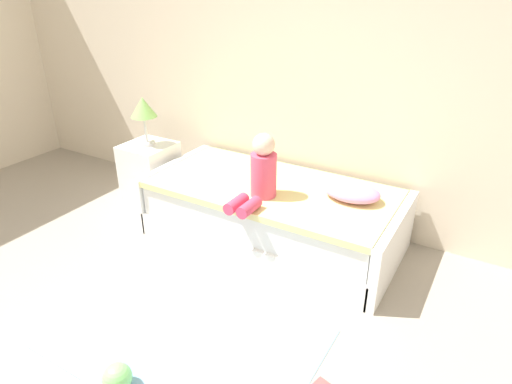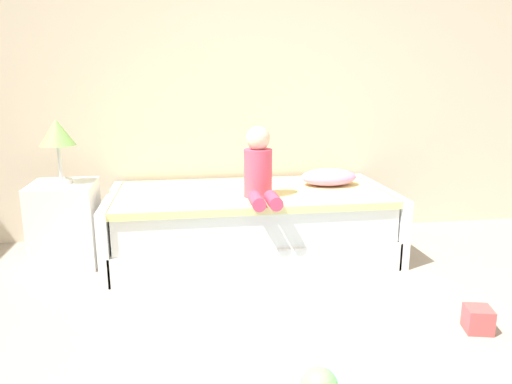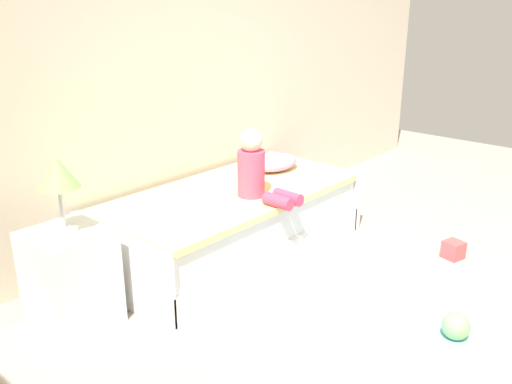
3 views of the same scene
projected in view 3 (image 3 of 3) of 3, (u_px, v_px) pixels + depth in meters
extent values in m
plane|color=#9E9384|center=(498.00, 348.00, 3.09)|extent=(9.20, 9.20, 0.00)
cube|color=beige|center=(182.00, 55.00, 4.24)|extent=(7.20, 0.10, 2.90)
cube|color=white|center=(232.00, 239.00, 4.25)|extent=(2.00, 1.00, 0.20)
cube|color=white|center=(232.00, 212.00, 4.17)|extent=(1.94, 0.94, 0.25)
cube|color=#E5E08C|center=(231.00, 194.00, 4.12)|extent=(1.98, 0.98, 0.05)
cube|color=white|center=(120.00, 268.00, 3.48)|extent=(0.07, 1.00, 0.50)
cube|color=white|center=(311.00, 189.00, 4.91)|extent=(0.07, 1.00, 0.50)
cube|color=white|center=(71.00, 278.00, 3.24)|extent=(0.44, 0.44, 0.60)
cylinder|color=silver|center=(65.00, 230.00, 3.14)|extent=(0.15, 0.15, 0.03)
cylinder|color=silver|center=(62.00, 208.00, 3.09)|extent=(0.02, 0.02, 0.24)
cone|color=#8CCC66|center=(57.00, 172.00, 3.02)|extent=(0.24, 0.24, 0.18)
cylinder|color=#E04C6B|center=(251.00, 173.00, 3.96)|extent=(0.20, 0.20, 0.34)
sphere|color=beige|center=(251.00, 140.00, 3.88)|extent=(0.17, 0.17, 0.17)
cylinder|color=#D83F60|center=(278.00, 201.00, 3.77)|extent=(0.09, 0.22, 0.09)
cylinder|color=#D83F60|center=(288.00, 197.00, 3.85)|extent=(0.09, 0.22, 0.09)
ellipsoid|color=#EA8CC6|center=(275.00, 162.00, 4.60)|extent=(0.44, 0.30, 0.13)
sphere|color=#7FD872|center=(456.00, 326.00, 3.16)|extent=(0.16, 0.16, 0.16)
cube|color=#7AA8CC|center=(389.00, 303.00, 3.54)|extent=(1.60, 1.10, 0.01)
cube|color=#E54C4C|center=(453.00, 250.00, 4.15)|extent=(0.16, 0.16, 0.13)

